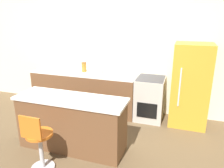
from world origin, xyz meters
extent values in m
plane|color=brown|center=(0.00, 0.00, 0.00)|extent=(14.00, 14.00, 0.00)
cube|color=beige|center=(0.00, 0.68, 1.30)|extent=(8.00, 0.06, 2.60)
cube|color=brown|center=(-0.36, 0.34, 0.43)|extent=(2.40, 0.63, 0.85)
cube|color=white|center=(-0.36, 0.34, 0.87)|extent=(2.40, 0.63, 0.03)
cube|color=#9EA3A8|center=(-0.78, 0.34, 0.88)|extent=(0.44, 0.35, 0.01)
cube|color=brown|center=(0.11, -1.14, 0.42)|extent=(1.71, 0.55, 0.84)
cube|color=white|center=(0.11, -1.14, 0.86)|extent=(1.78, 0.58, 0.04)
cube|color=#B7B2A8|center=(1.13, 0.34, 0.44)|extent=(0.57, 0.63, 0.88)
cube|color=black|center=(1.13, 0.01, 0.31)|extent=(0.40, 0.01, 0.31)
cube|color=#333338|center=(1.13, 0.34, 0.88)|extent=(0.54, 0.60, 0.01)
cube|color=gold|center=(1.89, 0.34, 0.81)|extent=(0.69, 0.62, 1.61)
cube|color=silver|center=(1.70, 0.02, 0.85)|extent=(0.02, 0.02, 0.73)
cylinder|color=#B7B7BC|center=(-0.05, -1.75, 0.01)|extent=(0.33, 0.33, 0.02)
cylinder|color=#B7B7BC|center=(-0.05, -1.75, 0.27)|extent=(0.06, 0.06, 0.54)
cylinder|color=orange|center=(-0.05, -1.75, 0.56)|extent=(0.37, 0.37, 0.04)
cube|color=orange|center=(-0.05, -1.91, 0.73)|extent=(0.32, 0.02, 0.31)
cylinder|color=silver|center=(-1.10, 0.37, 0.96)|extent=(0.15, 0.15, 0.14)
sphere|color=silver|center=(-1.10, 0.37, 1.05)|extent=(0.08, 0.08, 0.08)
cylinder|color=beige|center=(-0.06, 0.37, 0.93)|extent=(0.28, 0.28, 0.08)
cylinder|color=#9E6623|center=(-0.37, 0.37, 0.99)|extent=(0.11, 0.11, 0.20)
cylinder|color=brown|center=(-0.37, 0.37, 1.09)|extent=(0.11, 0.11, 0.02)
camera|label=1|loc=(1.73, -3.93, 2.12)|focal=35.00mm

